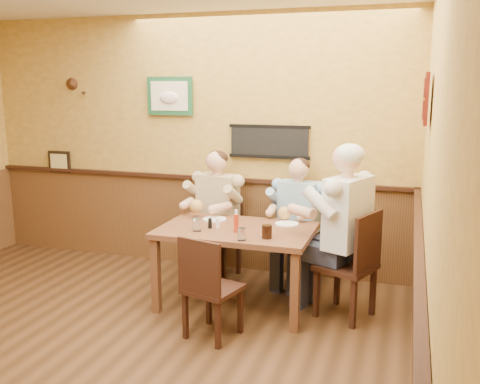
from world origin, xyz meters
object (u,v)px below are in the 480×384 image
object	(u,v)px
hot_sauce_bottle	(236,222)
diner_tan_shirt	(218,221)
dining_table	(237,237)
chair_right_end	(346,264)
diner_blue_polo	(298,227)
pepper_shaker	(210,223)
cola_tumbler	(267,232)
chair_back_left	(218,238)
chair_near_side	(213,286)
water_glass_left	(197,225)
salt_shaker	(218,223)
chair_back_right	(298,243)
diner_white_elder	(347,241)
water_glass_mid	(242,234)

from	to	relation	value
hot_sauce_bottle	diner_tan_shirt	bearing A→B (deg)	120.28
dining_table	chair_right_end	distance (m)	1.02
chair_right_end	diner_blue_polo	size ratio (longest dim) A/B	0.83
diner_blue_polo	pepper_shaker	distance (m)	1.10
diner_tan_shirt	cola_tumbler	distance (m)	1.21
chair_right_end	hot_sauce_bottle	xyz separation A→B (m)	(-0.96, -0.19, 0.35)
chair_back_left	pepper_shaker	size ratio (longest dim) A/B	9.40
chair_near_side	diner_blue_polo	bearing A→B (deg)	-90.61
water_glass_left	cola_tumbler	size ratio (longest dim) A/B	1.02
dining_table	salt_shaker	size ratio (longest dim) A/B	15.01
dining_table	chair_back_right	distance (m)	0.92
cola_tumbler	salt_shaker	bearing A→B (deg)	161.24
chair_right_end	hot_sauce_bottle	size ratio (longest dim) A/B	5.32
chair_back_right	chair_right_end	bearing A→B (deg)	-42.75
dining_table	cola_tumbler	bearing A→B (deg)	-33.97
chair_near_side	diner_white_elder	size ratio (longest dim) A/B	0.62
chair_back_left	chair_back_right	world-z (taller)	chair_back_left
diner_blue_polo	chair_back_left	bearing A→B (deg)	-164.09
chair_near_side	diner_tan_shirt	distance (m)	1.42
diner_white_elder	water_glass_left	distance (m)	1.34
diner_tan_shirt	chair_back_right	bearing A→B (deg)	18.18
dining_table	water_glass_left	bearing A→B (deg)	-146.27
chair_right_end	pepper_shaker	bearing A→B (deg)	-61.24
water_glass_left	pepper_shaker	size ratio (longest dim) A/B	1.28
chair_near_side	cola_tumbler	distance (m)	0.66
chair_near_side	hot_sauce_bottle	bearing A→B (deg)	-77.82
water_glass_left	hot_sauce_bottle	xyz separation A→B (m)	(0.35, 0.07, 0.03)
chair_near_side	diner_blue_polo	xyz separation A→B (m)	(0.40, 1.45, 0.16)
chair_back_right	diner_white_elder	bearing A→B (deg)	-42.75
cola_tumbler	hot_sauce_bottle	size ratio (longest dim) A/B	0.63
diner_blue_polo	water_glass_mid	world-z (taller)	diner_blue_polo
chair_back_left	pepper_shaker	bearing A→B (deg)	-64.37
chair_back_left	chair_right_end	world-z (taller)	chair_right_end
diner_white_elder	cola_tumbler	xyz separation A→B (m)	(-0.65, -0.29, 0.11)
water_glass_left	hot_sauce_bottle	bearing A→B (deg)	11.40
diner_tan_shirt	water_glass_mid	bearing A→B (deg)	-49.41
pepper_shaker	chair_near_side	bearing A→B (deg)	-67.23
chair_right_end	diner_blue_polo	xyz separation A→B (m)	(-0.58, 0.72, 0.10)
diner_blue_polo	salt_shaker	distance (m)	1.04
chair_back_left	diner_blue_polo	size ratio (longest dim) A/B	0.73
diner_white_elder	salt_shaker	xyz separation A→B (m)	(-1.16, -0.12, 0.10)
chair_near_side	water_glass_left	xyz separation A→B (m)	(-0.32, 0.46, 0.37)
water_glass_left	chair_back_right	bearing A→B (deg)	53.60
chair_back_left	water_glass_left	size ratio (longest dim) A/B	7.33
chair_right_end	cola_tumbler	size ratio (longest dim) A/B	8.44
cola_tumbler	chair_back_left	bearing A→B (deg)	130.71
chair_right_end	diner_tan_shirt	world-z (taller)	diner_tan_shirt
chair_back_left	diner_blue_polo	world-z (taller)	diner_blue_polo
chair_back_right	hot_sauce_bottle	distance (m)	1.08
chair_right_end	salt_shaker	distance (m)	1.21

